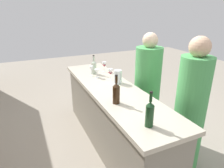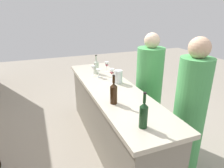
# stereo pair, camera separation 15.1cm
# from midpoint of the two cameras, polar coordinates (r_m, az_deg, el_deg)

# --- Properties ---
(ground_plane) EXTENTS (12.00, 12.00, 0.00)m
(ground_plane) POSITION_cam_midpoint_polar(r_m,az_deg,el_deg) (3.14, 1.43, -16.51)
(ground_plane) COLOR #9E9384
(bar_counter) EXTENTS (2.54, 0.64, 0.90)m
(bar_counter) POSITION_cam_midpoint_polar(r_m,az_deg,el_deg) (2.89, 1.51, -9.29)
(bar_counter) COLOR gray
(bar_counter) RESTS_ON ground
(wine_bottle_leftmost_olive_green) EXTENTS (0.08, 0.08, 0.34)m
(wine_bottle_leftmost_olive_green) POSITION_cam_midpoint_polar(r_m,az_deg,el_deg) (1.80, 11.41, -8.57)
(wine_bottle_leftmost_olive_green) COLOR #193D1E
(wine_bottle_leftmost_olive_green) RESTS_ON bar_counter
(wine_bottle_second_left_amber_brown) EXTENTS (0.08, 0.08, 0.34)m
(wine_bottle_second_left_amber_brown) POSITION_cam_midpoint_polar(r_m,az_deg,el_deg) (2.20, 2.44, -2.54)
(wine_bottle_second_left_amber_brown) COLOR #331E0F
(wine_bottle_second_left_amber_brown) RESTS_ON bar_counter
(wine_bottle_center_clear_pale) EXTENTS (0.08, 0.08, 0.31)m
(wine_bottle_center_clear_pale) POSITION_cam_midpoint_polar(r_m,az_deg,el_deg) (3.24, -3.19, 4.99)
(wine_bottle_center_clear_pale) COLOR #B7C6B2
(wine_bottle_center_clear_pale) RESTS_ON bar_counter
(wine_glass_near_left) EXTENTS (0.07, 0.07, 0.17)m
(wine_glass_near_left) POSITION_cam_midpoint_polar(r_m,az_deg,el_deg) (3.33, -0.22, 5.52)
(wine_glass_near_left) COLOR white
(wine_glass_near_left) RESTS_ON bar_counter
(wine_glass_near_center) EXTENTS (0.07, 0.07, 0.17)m
(wine_glass_near_center) POSITION_cam_midpoint_polar(r_m,az_deg,el_deg) (2.95, 1.38, 3.42)
(wine_glass_near_center) COLOR white
(wine_glass_near_center) RESTS_ON bar_counter
(wine_glass_near_right) EXTENTS (0.08, 0.08, 0.13)m
(wine_glass_near_right) POSITION_cam_midpoint_polar(r_m,az_deg,el_deg) (3.06, -2.48, 3.62)
(wine_glass_near_right) COLOR white
(wine_glass_near_right) RESTS_ON bar_counter
(wine_glass_far_left) EXTENTS (0.07, 0.07, 0.16)m
(wine_glass_far_left) POSITION_cam_midpoint_polar(r_m,az_deg,el_deg) (3.14, -4.00, 4.42)
(wine_glass_far_left) COLOR white
(wine_glass_far_left) RESTS_ON bar_counter
(water_pitcher) EXTENTS (0.11, 0.11, 0.19)m
(water_pitcher) POSITION_cam_midpoint_polar(r_m,az_deg,el_deg) (2.82, 3.36, 2.05)
(water_pitcher) COLOR silver
(water_pitcher) RESTS_ON bar_counter
(person_left_guest) EXTENTS (0.45, 0.45, 1.64)m
(person_left_guest) POSITION_cam_midpoint_polar(r_m,az_deg,el_deg) (2.53, 22.85, -7.85)
(person_left_guest) COLOR #4CA559
(person_left_guest) RESTS_ON ground
(person_center_guest) EXTENTS (0.49, 0.49, 1.60)m
(person_center_guest) POSITION_cam_midpoint_polar(r_m,az_deg,el_deg) (3.08, 11.78, -1.99)
(person_center_guest) COLOR #4CA559
(person_center_guest) RESTS_ON ground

